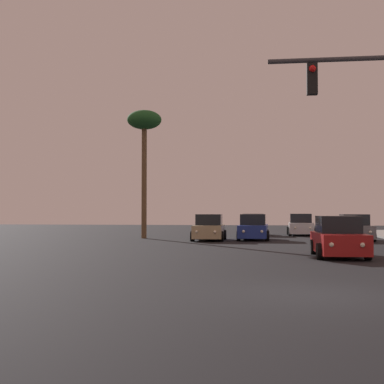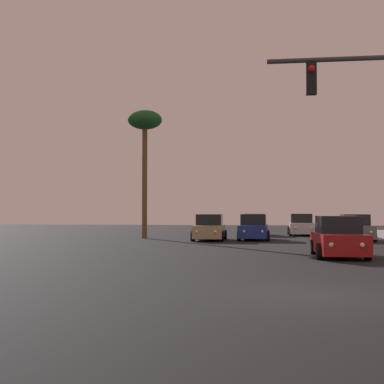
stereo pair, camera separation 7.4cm
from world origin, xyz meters
name	(u,v)px [view 1 (the left image)]	position (x,y,z in m)	size (l,w,h in m)	color
ground_plane	(318,295)	(0.00, 0.00, 0.00)	(120.00, 120.00, 0.00)	black
car_silver	(253,225)	(-1.92, 29.84, 0.76)	(2.04, 4.34, 1.68)	#B7B7BC
car_tan	(209,228)	(-4.61, 21.99, 0.76)	(2.04, 4.32, 1.68)	tan
car_blue	(253,228)	(-1.79, 22.89, 0.76)	(2.04, 4.34, 1.68)	navy
car_red	(339,238)	(1.88, 10.21, 0.76)	(2.04, 4.33, 1.68)	maroon
car_grey	(355,229)	(4.63, 22.84, 0.76)	(2.04, 4.31, 1.68)	slate
car_white	(301,226)	(1.78, 30.11, 0.76)	(2.04, 4.34, 1.68)	silver
palm_tree_mid	(144,127)	(-9.34, 24.00, 7.75)	(2.40, 2.40, 8.92)	brown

